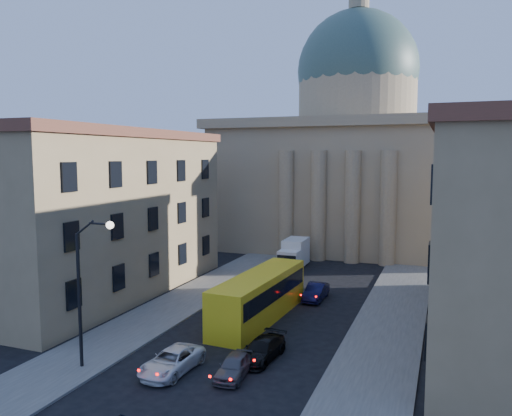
% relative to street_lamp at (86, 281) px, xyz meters
% --- Properties ---
extents(sidewalk_left, '(5.00, 60.00, 0.15)m').
position_rel_street_lamp_xyz_m(sidewalk_left, '(-1.53, 10.00, -5.21)').
color(sidewalk_left, '#585550').
rests_on(sidewalk_left, ground).
extents(sidewalk_right, '(5.00, 60.00, 0.15)m').
position_rel_street_lamp_xyz_m(sidewalk_right, '(15.47, 10.00, -5.21)').
color(sidewalk_right, '#585550').
rests_on(sidewalk_right, ground).
extents(church, '(68.02, 28.76, 36.60)m').
position_rel_street_lamp_xyz_m(church, '(6.97, 47.47, 6.59)').
color(church, '#937C5A').
rests_on(church, ground).
extents(building_left, '(11.60, 26.60, 14.70)m').
position_rel_street_lamp_xyz_m(building_left, '(-10.03, 14.00, 2.14)').
color(building_left, '#9C825C').
rests_on(building_left, ground).
extents(street_lamp, '(2.62, 0.44, 8.83)m').
position_rel_street_lamp_xyz_m(street_lamp, '(0.00, 0.00, 0.00)').
color(street_lamp, black).
rests_on(street_lamp, ground).
extents(car_left_mid, '(2.41, 4.79, 1.30)m').
position_rel_street_lamp_xyz_m(car_left_mid, '(4.66, 1.45, -4.64)').
color(car_left_mid, silver).
rests_on(car_left_mid, ground).
extents(car_right_mid, '(2.18, 4.51, 1.27)m').
position_rel_street_lamp_xyz_m(car_right_mid, '(8.89, 4.99, -4.65)').
color(car_right_mid, black).
rests_on(car_right_mid, ground).
extents(car_right_far, '(1.72, 3.78, 1.26)m').
position_rel_street_lamp_xyz_m(car_right_far, '(8.26, 2.21, -4.66)').
color(car_right_far, '#4E4D52').
rests_on(car_right_far, ground).
extents(car_right_distant, '(1.50, 4.25, 1.40)m').
position_rel_street_lamp_xyz_m(car_right_distant, '(8.83, 18.58, -4.59)').
color(car_right_distant, black).
rests_on(car_right_distant, ground).
extents(city_bus, '(3.52, 12.52, 3.49)m').
position_rel_street_lamp_xyz_m(city_bus, '(6.10, 12.04, -3.41)').
color(city_bus, yellow).
rests_on(city_bus, ground).
extents(box_truck, '(2.31, 5.69, 3.11)m').
position_rel_street_lamp_xyz_m(box_truck, '(3.49, 29.79, -3.81)').
color(box_truck, silver).
rests_on(box_truck, ground).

